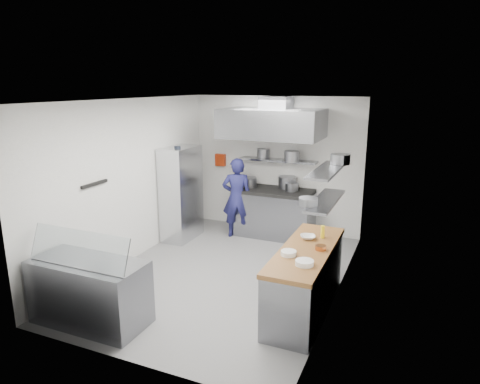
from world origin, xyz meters
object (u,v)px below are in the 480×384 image
at_px(gas_range, 273,214).
at_px(chef, 237,198).
at_px(wire_rack, 181,193).
at_px(display_case, 90,292).

bearing_deg(gas_range, chef, -150.72).
height_order(chef, wire_rack, wire_rack).
distance_m(gas_range, wire_rack, 1.91).
relative_size(wire_rack, display_case, 1.23).
height_order(gas_range, wire_rack, wire_rack).
xyz_separation_m(gas_range, display_case, (-1.10, -4.10, -0.03)).
bearing_deg(chef, display_case, 62.51).
height_order(wire_rack, display_case, wire_rack).
bearing_deg(chef, gas_range, -171.37).
relative_size(gas_range, display_case, 1.07).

